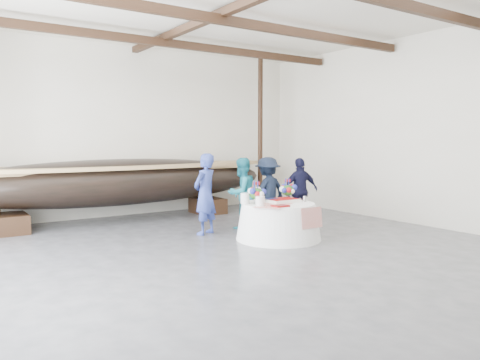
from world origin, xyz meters
TOP-DOWN VIEW (x-y plane):
  - floor at (0.00, 0.00)m, footprint 10.00×12.00m
  - wall_back at (0.00, 6.00)m, footprint 10.00×0.02m
  - wall_right at (5.00, 0.00)m, footprint 0.02×12.00m
  - pavilion_structure at (0.00, 0.85)m, footprint 9.80×11.76m
  - longboat_display at (-0.79, 5.04)m, footprint 8.30×1.66m
  - banquet_table at (1.19, 1.29)m, footprint 1.73×1.73m
  - tabletop_items at (1.16, 1.46)m, footprint 1.63×1.34m
  - guest_woman_blue at (0.21, 2.57)m, footprint 0.75×0.64m
  - guest_woman_teal at (1.23, 2.68)m, footprint 0.89×0.75m
  - guest_man_left at (1.95, 2.65)m, footprint 1.12×0.74m
  - guest_man_right at (2.83, 2.49)m, footprint 0.99×0.59m

SIDE VIEW (x-z plane):
  - floor at x=0.00m, z-range -0.01..0.01m
  - banquet_table at x=1.19m, z-range 0.00..0.74m
  - guest_man_right at x=2.83m, z-range 0.00..1.59m
  - guest_man_left at x=1.95m, z-range 0.00..1.62m
  - guest_woman_teal at x=1.23m, z-range 0.00..1.62m
  - guest_woman_blue at x=0.21m, z-range 0.00..1.74m
  - tabletop_items at x=1.16m, z-range 0.69..1.09m
  - longboat_display at x=-0.79m, z-range 0.22..1.77m
  - wall_back at x=0.00m, z-range 0.00..4.50m
  - wall_right at x=5.00m, z-range 0.00..4.50m
  - pavilion_structure at x=0.00m, z-range 1.75..6.25m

